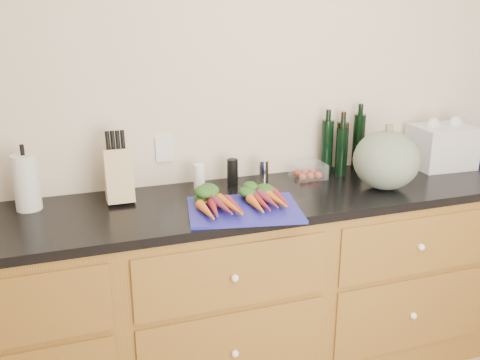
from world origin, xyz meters
name	(u,v)px	position (x,y,z in m)	size (l,w,h in m)	color
wall_back	(278,103)	(0.00, 1.62, 1.30)	(4.10, 0.05, 2.60)	beige
cabinets	(300,283)	(0.00, 1.30, 0.45)	(3.60, 0.64, 0.90)	brown
countertop	(303,194)	(0.00, 1.30, 0.92)	(3.64, 0.62, 0.04)	black
cutting_board	(244,210)	(-0.35, 1.14, 0.95)	(0.47, 0.35, 0.01)	#1D1E9C
carrots	(241,199)	(-0.35, 1.19, 0.98)	(0.41, 0.30, 0.06)	orange
squash	(386,160)	(0.38, 1.21, 1.08)	(0.31, 0.31, 0.28)	#576857
paper_towel	(26,183)	(-1.22, 1.46, 1.06)	(0.11, 0.11, 0.24)	silver
knife_block	(118,176)	(-0.84, 1.44, 1.06)	(0.12, 0.12, 0.24)	tan
grinder_salt	(199,177)	(-0.46, 1.48, 1.00)	(0.05, 0.05, 0.12)	white
grinder_pepper	(233,172)	(-0.29, 1.48, 1.01)	(0.05, 0.05, 0.13)	black
canister_chrome	(264,171)	(-0.13, 1.48, 1.00)	(0.05, 0.05, 0.11)	silver
tomato_box	(308,171)	(0.11, 1.47, 0.98)	(0.16, 0.13, 0.08)	white
bottles	(342,147)	(0.32, 1.51, 1.07)	(0.25, 0.13, 0.30)	black
grocery_bag	(442,147)	(0.87, 1.42, 1.05)	(0.30, 0.24, 0.22)	white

